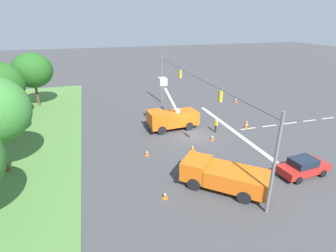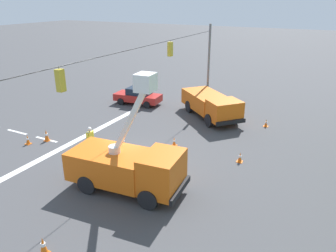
{
  "view_description": "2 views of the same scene",
  "coord_description": "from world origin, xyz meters",
  "px_view_note": "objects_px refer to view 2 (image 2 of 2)",
  "views": [
    {
      "loc": [
        -24.63,
        10.5,
        12.17
      ],
      "look_at": [
        0.57,
        2.82,
        1.29
      ],
      "focal_mm": 28.0,
      "sensor_mm": 36.0,
      "label": 1
    },
    {
      "loc": [
        14.74,
        10.26,
        9.27
      ],
      "look_at": [
        -0.48,
        2.38,
        2.54
      ],
      "focal_mm": 35.0,
      "sensor_mm": 36.0,
      "label": 2
    }
  ],
  "objects_px": {
    "traffic_cone_mid_left": "(124,142)",
    "traffic_cone_foreground_right": "(28,140)",
    "traffic_cone_near_bucket": "(266,123)",
    "traffic_cone_far_left": "(46,135)",
    "road_worker": "(90,138)",
    "traffic_cone_mid_right": "(43,246)",
    "traffic_cone_lane_edge_b": "(240,157)",
    "utility_truck_support_near": "(211,104)",
    "utility_truck_bucket_lift": "(128,165)",
    "sedan_red": "(138,96)",
    "traffic_cone_lane_edge_a": "(174,142)"
  },
  "relations": [
    {
      "from": "utility_truck_support_near",
      "to": "traffic_cone_mid_left",
      "type": "xyz_separation_m",
      "value": [
        8.06,
        -3.14,
        -0.84
      ]
    },
    {
      "from": "utility_truck_bucket_lift",
      "to": "traffic_cone_far_left",
      "type": "xyz_separation_m",
      "value": [
        -2.53,
        -8.53,
        -0.98
      ]
    },
    {
      "from": "utility_truck_support_near",
      "to": "traffic_cone_near_bucket",
      "type": "relative_size",
      "value": 10.86
    },
    {
      "from": "utility_truck_support_near",
      "to": "traffic_cone_far_left",
      "type": "distance_m",
      "value": 12.92
    },
    {
      "from": "traffic_cone_lane_edge_a",
      "to": "traffic_cone_far_left",
      "type": "bearing_deg",
      "value": -67.79
    },
    {
      "from": "utility_truck_support_near",
      "to": "traffic_cone_far_left",
      "type": "height_order",
      "value": "utility_truck_support_near"
    },
    {
      "from": "road_worker",
      "to": "traffic_cone_mid_left",
      "type": "xyz_separation_m",
      "value": [
        -1.79,
        1.27,
        -0.69
      ]
    },
    {
      "from": "traffic_cone_far_left",
      "to": "traffic_cone_foreground_right",
      "type": "bearing_deg",
      "value": -35.92
    },
    {
      "from": "utility_truck_bucket_lift",
      "to": "traffic_cone_mid_left",
      "type": "bearing_deg",
      "value": -142.43
    },
    {
      "from": "sedan_red",
      "to": "traffic_cone_lane_edge_b",
      "type": "distance_m",
      "value": 13.63
    },
    {
      "from": "sedan_red",
      "to": "traffic_cone_near_bucket",
      "type": "xyz_separation_m",
      "value": [
        0.36,
        11.82,
        -0.5
      ]
    },
    {
      "from": "traffic_cone_near_bucket",
      "to": "sedan_red",
      "type": "bearing_deg",
      "value": -91.75
    },
    {
      "from": "traffic_cone_mid_left",
      "to": "traffic_cone_foreground_right",
      "type": "bearing_deg",
      "value": -65.48
    },
    {
      "from": "traffic_cone_mid_left",
      "to": "traffic_cone_far_left",
      "type": "relative_size",
      "value": 0.78
    },
    {
      "from": "traffic_cone_mid_right",
      "to": "traffic_cone_far_left",
      "type": "distance_m",
      "value": 11.36
    },
    {
      "from": "traffic_cone_foreground_right",
      "to": "traffic_cone_mid_right",
      "type": "distance_m",
      "value": 11.26
    },
    {
      "from": "utility_truck_bucket_lift",
      "to": "road_worker",
      "type": "height_order",
      "value": "utility_truck_bucket_lift"
    },
    {
      "from": "utility_truck_bucket_lift",
      "to": "traffic_cone_near_bucket",
      "type": "distance_m",
      "value": 13.1
    },
    {
      "from": "traffic_cone_near_bucket",
      "to": "traffic_cone_lane_edge_a",
      "type": "relative_size",
      "value": 0.98
    },
    {
      "from": "traffic_cone_near_bucket",
      "to": "utility_truck_support_near",
      "type": "bearing_deg",
      "value": -90.46
    },
    {
      "from": "sedan_red",
      "to": "traffic_cone_lane_edge_a",
      "type": "height_order",
      "value": "sedan_red"
    },
    {
      "from": "traffic_cone_foreground_right",
      "to": "traffic_cone_lane_edge_b",
      "type": "xyz_separation_m",
      "value": [
        -4.08,
        13.48,
        -0.02
      ]
    },
    {
      "from": "traffic_cone_foreground_right",
      "to": "traffic_cone_far_left",
      "type": "bearing_deg",
      "value": 144.08
    },
    {
      "from": "utility_truck_support_near",
      "to": "traffic_cone_lane_edge_a",
      "type": "bearing_deg",
      "value": -1.66
    },
    {
      "from": "sedan_red",
      "to": "road_worker",
      "type": "relative_size",
      "value": 2.51
    },
    {
      "from": "utility_truck_bucket_lift",
      "to": "traffic_cone_mid_left",
      "type": "distance_m",
      "value": 5.49
    },
    {
      "from": "utility_truck_support_near",
      "to": "sedan_red",
      "type": "height_order",
      "value": "utility_truck_support_near"
    },
    {
      "from": "utility_truck_support_near",
      "to": "traffic_cone_lane_edge_b",
      "type": "xyz_separation_m",
      "value": [
        6.71,
        4.38,
        -0.84
      ]
    },
    {
      "from": "traffic_cone_near_bucket",
      "to": "traffic_cone_lane_edge_b",
      "type": "distance_m",
      "value": 6.67
    },
    {
      "from": "traffic_cone_foreground_right",
      "to": "traffic_cone_near_bucket",
      "type": "height_order",
      "value": "traffic_cone_foreground_right"
    },
    {
      "from": "road_worker",
      "to": "traffic_cone_far_left",
      "type": "bearing_deg",
      "value": -90.85
    },
    {
      "from": "traffic_cone_mid_left",
      "to": "traffic_cone_lane_edge_a",
      "type": "distance_m",
      "value": 3.37
    },
    {
      "from": "utility_truck_support_near",
      "to": "traffic_cone_mid_left",
      "type": "relative_size",
      "value": 10.13
    },
    {
      "from": "traffic_cone_mid_right",
      "to": "traffic_cone_far_left",
      "type": "height_order",
      "value": "traffic_cone_far_left"
    },
    {
      "from": "traffic_cone_near_bucket",
      "to": "traffic_cone_far_left",
      "type": "height_order",
      "value": "traffic_cone_far_left"
    },
    {
      "from": "road_worker",
      "to": "traffic_cone_foreground_right",
      "type": "xyz_separation_m",
      "value": [
        0.93,
        -4.7,
        -0.68
      ]
    },
    {
      "from": "traffic_cone_mid_left",
      "to": "traffic_cone_near_bucket",
      "type": "height_order",
      "value": "traffic_cone_mid_left"
    },
    {
      "from": "traffic_cone_mid_right",
      "to": "traffic_cone_far_left",
      "type": "bearing_deg",
      "value": -134.09
    },
    {
      "from": "utility_truck_bucket_lift",
      "to": "road_worker",
      "type": "bearing_deg",
      "value": -118.55
    },
    {
      "from": "traffic_cone_foreground_right",
      "to": "traffic_cone_lane_edge_a",
      "type": "bearing_deg",
      "value": 115.93
    },
    {
      "from": "traffic_cone_mid_left",
      "to": "traffic_cone_near_bucket",
      "type": "distance_m",
      "value": 11.11
    },
    {
      "from": "traffic_cone_near_bucket",
      "to": "traffic_cone_mid_left",
      "type": "bearing_deg",
      "value": -43.74
    },
    {
      "from": "traffic_cone_far_left",
      "to": "traffic_cone_near_bucket",
      "type": "bearing_deg",
      "value": 127.04
    },
    {
      "from": "road_worker",
      "to": "traffic_cone_far_left",
      "type": "xyz_separation_m",
      "value": [
        -0.06,
        -3.98,
        -0.59
      ]
    },
    {
      "from": "road_worker",
      "to": "traffic_cone_foreground_right",
      "type": "bearing_deg",
      "value": -78.82
    },
    {
      "from": "sedan_red",
      "to": "traffic_cone_far_left",
      "type": "relative_size",
      "value": 5.37
    },
    {
      "from": "utility_truck_bucket_lift",
      "to": "traffic_cone_near_bucket",
      "type": "height_order",
      "value": "utility_truck_bucket_lift"
    },
    {
      "from": "utility_truck_support_near",
      "to": "traffic_cone_mid_left",
      "type": "bearing_deg",
      "value": -21.3
    },
    {
      "from": "traffic_cone_lane_edge_b",
      "to": "road_worker",
      "type": "bearing_deg",
      "value": -70.29
    },
    {
      "from": "utility_truck_support_near",
      "to": "traffic_cone_mid_left",
      "type": "distance_m",
      "value": 8.69
    }
  ]
}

